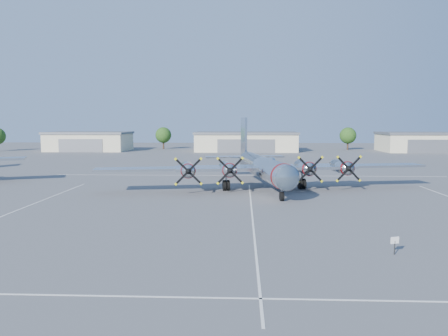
{
  "coord_description": "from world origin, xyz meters",
  "views": [
    {
      "loc": [
        -0.86,
        -41.78,
        8.29
      ],
      "look_at": [
        -2.92,
        5.97,
        3.2
      ],
      "focal_mm": 35.0,
      "sensor_mm": 36.0,
      "label": 1
    }
  ],
  "objects_px": {
    "hangar_east": "(418,142)",
    "tree_east": "(348,136)",
    "tree_west": "(163,135)",
    "info_placard": "(395,242)",
    "main_bomber_b29": "(261,188)",
    "hangar_west": "(89,141)",
    "hangar_center": "(246,141)"
  },
  "relations": [
    {
      "from": "hangar_east",
      "to": "tree_east",
      "type": "height_order",
      "value": "tree_east"
    },
    {
      "from": "hangar_east",
      "to": "tree_west",
      "type": "relative_size",
      "value": 3.1
    },
    {
      "from": "hangar_east",
      "to": "tree_west",
      "type": "height_order",
      "value": "tree_west"
    },
    {
      "from": "info_placard",
      "to": "hangar_east",
      "type": "bearing_deg",
      "value": 49.01
    },
    {
      "from": "main_bomber_b29",
      "to": "hangar_west",
      "type": "bearing_deg",
      "value": 113.18
    },
    {
      "from": "hangar_west",
      "to": "hangar_east",
      "type": "xyz_separation_m",
      "value": [
        93.0,
        0.0,
        0.0
      ]
    },
    {
      "from": "info_placard",
      "to": "tree_east",
      "type": "bearing_deg",
      "value": 59.41
    },
    {
      "from": "tree_west",
      "to": "tree_east",
      "type": "relative_size",
      "value": 1.0
    },
    {
      "from": "hangar_west",
      "to": "info_placard",
      "type": "xyz_separation_m",
      "value": [
        53.65,
        -96.73,
        -1.91
      ]
    },
    {
      "from": "hangar_center",
      "to": "main_bomber_b29",
      "type": "relative_size",
      "value": 0.71
    },
    {
      "from": "hangar_center",
      "to": "hangar_east",
      "type": "relative_size",
      "value": 1.39
    },
    {
      "from": "hangar_center",
      "to": "tree_east",
      "type": "height_order",
      "value": "tree_east"
    },
    {
      "from": "hangar_east",
      "to": "tree_east",
      "type": "distance_m",
      "value": 19.04
    },
    {
      "from": "tree_west",
      "to": "hangar_east",
      "type": "bearing_deg",
      "value": -6.28
    },
    {
      "from": "hangar_center",
      "to": "main_bomber_b29",
      "type": "xyz_separation_m",
      "value": [
        1.48,
        -69.12,
        -2.71
      ]
    },
    {
      "from": "tree_west",
      "to": "tree_east",
      "type": "distance_m",
      "value": 55.04
    },
    {
      "from": "hangar_east",
      "to": "main_bomber_b29",
      "type": "height_order",
      "value": "hangar_east"
    },
    {
      "from": "tree_west",
      "to": "main_bomber_b29",
      "type": "xyz_separation_m",
      "value": [
        26.48,
        -77.16,
        -4.22
      ]
    },
    {
      "from": "tree_west",
      "to": "hangar_center",
      "type": "bearing_deg",
      "value": -17.82
    },
    {
      "from": "hangar_east",
      "to": "main_bomber_b29",
      "type": "distance_m",
      "value": 83.36
    },
    {
      "from": "tree_east",
      "to": "main_bomber_b29",
      "type": "distance_m",
      "value": 80.49
    },
    {
      "from": "info_placard",
      "to": "hangar_west",
      "type": "bearing_deg",
      "value": 100.16
    },
    {
      "from": "tree_east",
      "to": "info_placard",
      "type": "xyz_separation_m",
      "value": [
        -21.35,
        -102.77,
        -3.42
      ]
    },
    {
      "from": "hangar_west",
      "to": "tree_east",
      "type": "xyz_separation_m",
      "value": [
        75.0,
        6.04,
        1.51
      ]
    },
    {
      "from": "main_bomber_b29",
      "to": "info_placard",
      "type": "xyz_separation_m",
      "value": [
        7.17,
        -27.61,
        0.8
      ]
    },
    {
      "from": "tree_east",
      "to": "hangar_west",
      "type": "bearing_deg",
      "value": -175.4
    },
    {
      "from": "hangar_east",
      "to": "tree_west",
      "type": "bearing_deg",
      "value": 173.72
    },
    {
      "from": "tree_east",
      "to": "info_placard",
      "type": "distance_m",
      "value": 105.02
    },
    {
      "from": "tree_west",
      "to": "info_placard",
      "type": "distance_m",
      "value": 110.09
    },
    {
      "from": "tree_east",
      "to": "info_placard",
      "type": "relative_size",
      "value": 5.83
    },
    {
      "from": "hangar_center",
      "to": "tree_east",
      "type": "bearing_deg",
      "value": 11.38
    },
    {
      "from": "main_bomber_b29",
      "to": "tree_west",
      "type": "bearing_deg",
      "value": 98.2
    }
  ]
}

